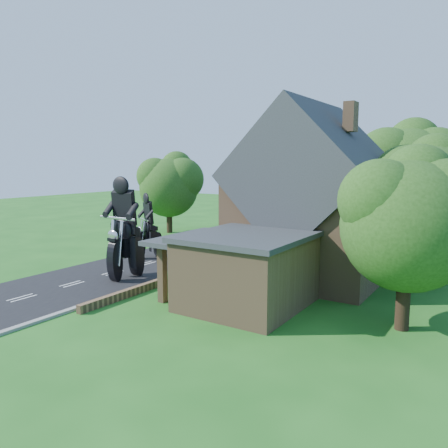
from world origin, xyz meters
The scene contains 19 objects.
ground centered at (0.00, 0.00, 0.00)m, with size 120.00×120.00×0.00m, color #1B5A19.
road centered at (0.00, 0.00, 0.01)m, with size 7.00×80.00×0.02m, color black.
kerb centered at (3.65, 0.00, 0.06)m, with size 0.30×80.00×0.12m, color gray.
garden_wall centered at (4.30, 5.00, 0.20)m, with size 0.30×22.00×0.40m, color #856344.
house centered at (10.49, 6.00, 4.34)m, with size 9.54×8.64×10.24m.
annex centered at (9.87, -0.80, 1.77)m, with size 7.05×5.94×3.44m.
tree_annex_side centered at (17.13, 0.10, 4.69)m, with size 5.64×5.20×7.48m.
tree_house_right centered at (16.65, 8.62, 5.19)m, with size 6.51×6.00×8.40m.
tree_behind_house centered at (14.18, 16.14, 6.23)m, with size 7.81×7.20×10.08m.
tree_behind_left centered at (8.16, 17.13, 5.73)m, with size 6.94×6.40×9.16m.
tree_far_road centered at (-6.86, 14.11, 4.84)m, with size 6.08×5.60×7.84m.
shrub_a centered at (5.30, -1.00, 0.55)m, with size 0.90×0.90×1.10m, color #133B1A.
shrub_b centered at (5.30, 1.50, 0.55)m, with size 0.90×0.90×1.10m, color #133B1A.
shrub_c centered at (5.30, 4.00, 0.55)m, with size 0.90×0.90×1.10m, color #133B1A.
shrub_d centered at (5.30, 9.00, 0.55)m, with size 0.90×0.90×1.10m, color #133B1A.
shrub_e centered at (5.30, 11.50, 0.55)m, with size 0.90×0.90×1.10m, color #133B1A.
shrub_f centered at (5.30, 14.00, 0.55)m, with size 0.90×0.90×1.10m, color #133B1A.
motorcycle_lead centered at (1.66, -0.47, 0.89)m, with size 0.48×1.92×1.78m, color black, non-canonical shape.
motorcycle_follow centered at (-1.01, 4.40, 0.70)m, with size 0.38×1.49×1.39m, color black, non-canonical shape.
Camera 1 is at (19.98, -18.16, 6.71)m, focal length 35.00 mm.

